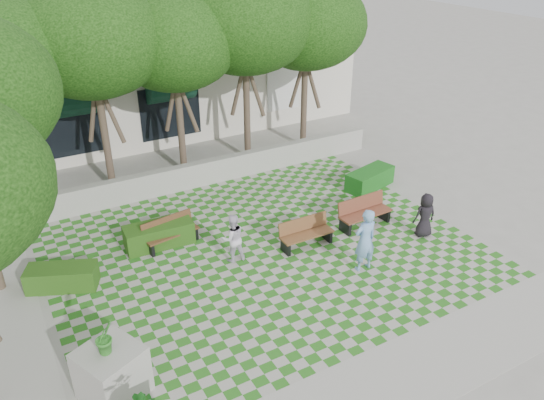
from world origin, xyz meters
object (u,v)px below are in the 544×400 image
bench_west (170,232)px  planter_back (111,370)px  bench_east (364,213)px  hedge_east (370,179)px  hedge_midleft (159,235)px  hedge_west (62,277)px  bench_mid (306,233)px  person_dark (425,215)px  person_blue (365,240)px  person_white (233,238)px

bench_west → planter_back: planter_back is taller
bench_east → bench_west: (-5.79, 1.95, -0.03)m
hedge_east → hedge_midleft: size_ratio=0.97×
bench_east → hedge_midleft: bench_east is taller
planter_back → hedge_west: bearing=93.4°
bench_mid → bench_west: size_ratio=0.96×
bench_east → hedge_east: size_ratio=0.93×
bench_west → person_dark: 7.78m
bench_mid → hedge_east: size_ratio=0.85×
bench_east → person_dark: 1.88m
hedge_west → person_blue: (7.50, -3.26, 0.63)m
hedge_east → hedge_west: size_ratio=1.09×
bench_mid → hedge_east: bearing=27.9°
person_dark → person_white: (-5.72, 1.69, 0.01)m
person_blue → person_white: person_blue is taller
bench_east → person_white: 4.52m
person_blue → bench_mid: bearing=-67.3°
bench_mid → person_blue: person_blue is taller
hedge_midleft → planter_back: planter_back is taller
person_blue → person_white: size_ratio=1.30×
bench_west → hedge_midleft: size_ratio=0.86×
hedge_midleft → person_blue: (4.57, -4.02, 0.59)m
planter_back → person_blue: 7.33m
planter_back → person_dark: planter_back is taller
hedge_midleft → hedge_west: hedge_midleft is taller
person_white → person_blue: bearing=149.9°
hedge_east → person_dark: (-0.70, -3.49, 0.37)m
bench_east → person_white: (-4.50, 0.28, 0.27)m
bench_east → person_blue: person_blue is taller
bench_west → hedge_midleft: bearing=145.0°
hedge_west → person_dark: person_dark is taller
bench_mid → person_white: size_ratio=1.14×
hedge_west → bench_mid: bearing=-12.0°
hedge_east → person_white: bearing=-164.3°
hedge_midleft → person_dark: (7.31, -3.51, 0.36)m
hedge_west → hedge_midleft: bearing=14.4°
hedge_east → planter_back: (-10.70, -5.02, 0.29)m
hedge_west → person_white: (4.53, -1.06, 0.41)m
person_blue → hedge_west: bearing=-23.0°
hedge_west → person_dark: (10.25, -2.76, 0.40)m
person_blue → person_white: 3.70m
bench_east → hedge_west: (-9.04, 1.34, -0.14)m
bench_mid → person_blue: size_ratio=0.88×
bench_east → hedge_west: bearing=169.5°
hedge_west → person_dark: 10.62m
bench_mid → hedge_midleft: size_ratio=0.82×
bench_mid → hedge_east: 4.73m
hedge_midleft → bench_east: bearing=-19.0°
person_blue → hedge_east: bearing=-130.2°
bench_mid → bench_west: (-3.52, 2.05, 0.00)m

